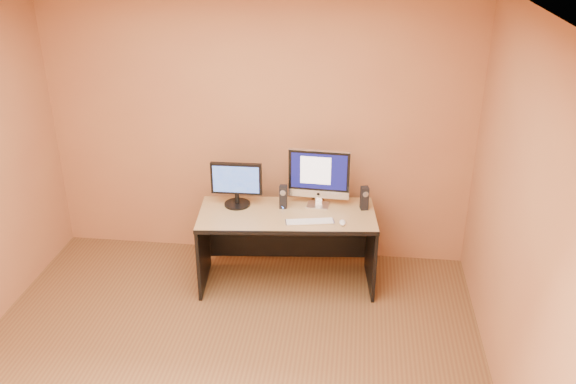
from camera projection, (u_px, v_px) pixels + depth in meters
name	position (u px, v px, depth m)	size (l,w,h in m)	color
walls	(206.00, 229.00, 3.86)	(4.00, 4.00, 2.60)	#A96F44
ceiling	(193.00, 19.00, 3.31)	(4.00, 4.00, 0.00)	white
desk	(287.00, 249.00, 5.50)	(1.55, 0.68, 0.72)	#A58452
imac	(319.00, 178.00, 5.38)	(0.55, 0.20, 0.53)	silver
second_monitor	(237.00, 184.00, 5.41)	(0.46, 0.23, 0.41)	black
speaker_left	(283.00, 197.00, 5.41)	(0.07, 0.07, 0.21)	black
speaker_right	(364.00, 198.00, 5.38)	(0.07, 0.07, 0.21)	black
keyboard	(310.00, 222.00, 5.19)	(0.42, 0.11, 0.02)	silver
mouse	(343.00, 222.00, 5.16)	(0.06, 0.10, 0.03)	silver
cable_a	(324.00, 201.00, 5.56)	(0.01, 0.01, 0.21)	black
cable_b	(312.00, 200.00, 5.59)	(0.01, 0.01, 0.17)	black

